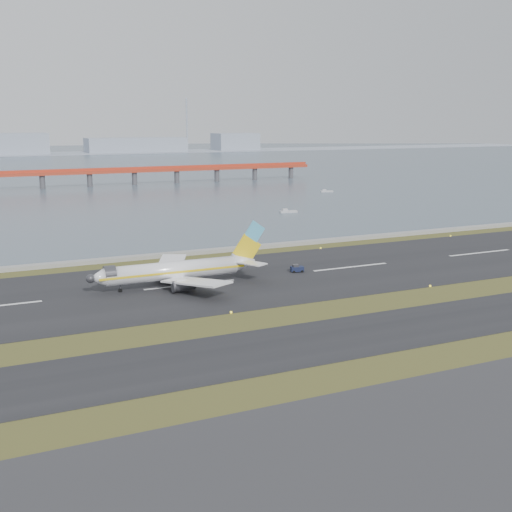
% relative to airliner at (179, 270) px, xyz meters
% --- Properties ---
extents(ground, '(1000.00, 1000.00, 0.00)m').
position_rel_airliner_xyz_m(ground, '(2.27, -30.23, -3.46)').
color(ground, '#384418').
rests_on(ground, ground).
extents(apron_strip, '(1000.00, 50.00, 0.10)m').
position_rel_airliner_xyz_m(apron_strip, '(2.27, -85.23, -3.41)').
color(apron_strip, '#303032').
rests_on(apron_strip, ground).
extents(taxiway_strip, '(1000.00, 18.00, 0.10)m').
position_rel_airliner_xyz_m(taxiway_strip, '(2.27, -42.23, -3.41)').
color(taxiway_strip, black).
rests_on(taxiway_strip, ground).
extents(runway_strip, '(1000.00, 45.00, 0.10)m').
position_rel_airliner_xyz_m(runway_strip, '(2.27, -0.23, -3.41)').
color(runway_strip, black).
rests_on(runway_strip, ground).
extents(seawall, '(1000.00, 2.50, 1.00)m').
position_rel_airliner_xyz_m(seawall, '(2.27, 29.77, -2.96)').
color(seawall, gray).
rests_on(seawall, ground).
extents(bay_water, '(1400.00, 800.00, 1.30)m').
position_rel_airliner_xyz_m(bay_water, '(2.27, 429.77, -3.46)').
color(bay_water, '#444F61').
rests_on(bay_water, ground).
extents(red_pier, '(260.00, 5.00, 10.20)m').
position_rel_airliner_xyz_m(red_pier, '(22.27, 219.77, 3.82)').
color(red_pier, '#B8361F').
rests_on(red_pier, ground).
extents(far_shoreline, '(1400.00, 80.00, 60.50)m').
position_rel_airliner_xyz_m(far_shoreline, '(15.89, 589.77, 2.61)').
color(far_shoreline, '#95A0B1').
rests_on(far_shoreline, ground).
extents(airliner, '(38.52, 32.89, 12.80)m').
position_rel_airliner_xyz_m(airliner, '(0.00, 0.00, 0.00)').
color(airliner, white).
rests_on(airliner, ground).
extents(pushback_tug, '(3.17, 2.22, 1.86)m').
position_rel_airliner_xyz_m(pushback_tug, '(28.30, 0.69, -2.56)').
color(pushback_tug, '#141B38').
rests_on(pushback_tug, ground).
extents(workboat_near, '(6.82, 3.06, 1.60)m').
position_rel_airliner_xyz_m(workboat_near, '(71.68, 88.32, -2.95)').
color(workboat_near, '#BBBBBF').
rests_on(workboat_near, ground).
extents(workboat_far, '(6.28, 3.60, 1.46)m').
position_rel_airliner_xyz_m(workboat_far, '(122.15, 144.40, -3.00)').
color(workboat_far, '#BBBBBF').
rests_on(workboat_far, ground).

